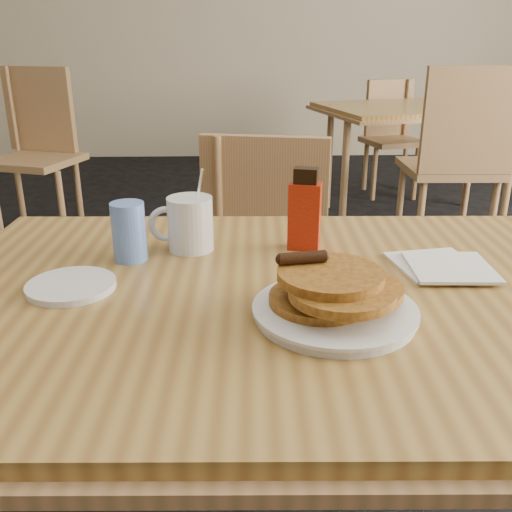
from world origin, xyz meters
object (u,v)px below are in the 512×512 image
Objects in this scene: neighbor_table at (418,112)px; chair_main_far at (265,258)px; chair_neighbor_far at (390,127)px; chair_neighbor_near at (459,150)px; blue_tumbler at (129,232)px; syrup_bottle at (305,212)px; main_table at (295,310)px; coffee_mug at (189,223)px; chair_wall_extra at (37,138)px; pancake_plate at (335,300)px.

neighbor_table is 2.28m from chair_main_far.
chair_neighbor_near is at bearing -107.27° from chair_neighbor_far.
chair_main_far is 7.62× the size of blue_tumbler.
chair_neighbor_far is 0.82× the size of chair_neighbor_near.
neighbor_table is 8.07× the size of syrup_bottle.
coffee_mug is at bearing 133.98° from main_table.
neighbor_table is 7.88× the size of coffee_mug.
chair_neighbor_near reaches higher than chair_wall_extra.
chair_neighbor_far is 4.90× the size of coffee_mug.
blue_tumbler is (-0.11, -0.05, 0.00)m from coffee_mug.
chair_neighbor_far is at bearing 74.17° from pancake_plate.
chair_neighbor_far is at bearing 79.85° from chair_main_far.
chair_neighbor_near is 2.25m from blue_tumbler.
neighbor_table is 0.79m from chair_neighbor_near.
chair_wall_extra is (-1.27, 1.79, 0.07)m from chair_main_far.
blue_tumbler is (-0.31, 0.15, 0.10)m from main_table.
syrup_bottle is (-1.03, -3.26, 0.32)m from chair_neighbor_far.
syrup_bottle is 1.47× the size of blue_tumbler.
main_table is 0.30m from coffee_mug.
main_table is at bearing -26.22° from blue_tumbler.
syrup_bottle is (0.04, 0.21, 0.12)m from main_table.
coffee_mug is (-0.18, -0.52, 0.28)m from chair_main_far.
chair_neighbor_far is 1.52m from chair_neighbor_near.
chair_neighbor_near reaches higher than blue_tumbler.
chair_neighbor_near is at bearing 74.19° from syrup_bottle.
syrup_bottle is at bearing 79.94° from main_table.
main_table is at bearing -54.70° from coffee_mug.
main_table is 2.21m from chair_neighbor_near.
chair_wall_extra is 8.59× the size of blue_tumbler.
neighbor_table is at bearing 69.25° from main_table.
main_table is at bearing -77.17° from chair_main_far.
neighbor_table is 1.38× the size of chair_wall_extra.
chair_neighbor_far is 0.85× the size of chair_wall_extra.
main_table is at bearing 115.78° from pancake_plate.
coffee_mug is (-1.22, -1.75, 0.19)m from chair_neighbor_near.
chair_main_far is 0.62m from coffee_mug.
chair_wall_extra is 3.83× the size of pancake_plate.
syrup_bottle is 0.35m from blue_tumbler.
chair_wall_extra is at bearing -173.59° from chair_neighbor_far.
syrup_bottle reaches higher than pancake_plate.
syrup_bottle is at bearing 92.64° from pancake_plate.
chair_wall_extra is (-2.35, -0.95, 0.09)m from chair_neighbor_far.
chair_neighbor_near is 1.04× the size of chair_wall_extra.
chair_wall_extra is (-2.32, -0.22, -0.11)m from neighbor_table.
chair_neighbor_far is at bearing 72.94° from main_table.
chair_main_far is 0.60m from syrup_bottle.
blue_tumbler is at bearing -157.90° from syrup_bottle.
chair_neighbor_far is 3.44m from syrup_bottle.
chair_neighbor_near reaches higher than syrup_bottle.
coffee_mug is at bearing -97.96° from chair_main_far.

